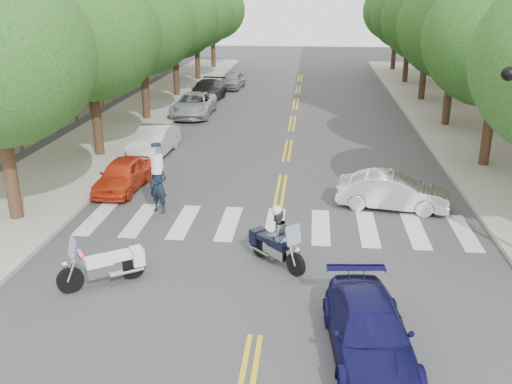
# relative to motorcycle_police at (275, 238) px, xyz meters

# --- Properties ---
(ground) EXTENTS (140.00, 140.00, 0.00)m
(ground) POSITION_rel_motorcycle_police_xyz_m (-0.21, -3.66, -0.81)
(ground) COLOR #38383A
(ground) RESTS_ON ground
(sidewalk_left) EXTENTS (5.00, 60.00, 0.15)m
(sidewalk_left) POSITION_rel_motorcycle_police_xyz_m (-9.71, 18.34, -0.74)
(sidewalk_left) COLOR #9E9991
(sidewalk_left) RESTS_ON ground
(sidewalk_right) EXTENTS (5.00, 60.00, 0.15)m
(sidewalk_right) POSITION_rel_motorcycle_police_xyz_m (9.29, 18.34, -0.74)
(sidewalk_right) COLOR #9E9991
(sidewalk_right) RESTS_ON ground
(tree_l_1) EXTENTS (6.40, 6.40, 8.45)m
(tree_l_1) POSITION_rel_motorcycle_police_xyz_m (-9.01, 10.34, 4.74)
(tree_l_1) COLOR #382316
(tree_l_1) RESTS_ON ground
(tree_l_2) EXTENTS (6.40, 6.40, 8.45)m
(tree_l_2) POSITION_rel_motorcycle_police_xyz_m (-9.01, 18.34, 4.74)
(tree_l_2) COLOR #382316
(tree_l_2) RESTS_ON ground
(tree_l_3) EXTENTS (6.40, 6.40, 8.45)m
(tree_l_3) POSITION_rel_motorcycle_police_xyz_m (-9.01, 26.34, 4.74)
(tree_l_3) COLOR #382316
(tree_l_3) RESTS_ON ground
(tree_l_4) EXTENTS (6.40, 6.40, 8.45)m
(tree_l_4) POSITION_rel_motorcycle_police_xyz_m (-9.01, 34.34, 4.74)
(tree_l_4) COLOR #382316
(tree_l_4) RESTS_ON ground
(tree_l_5) EXTENTS (6.40, 6.40, 8.45)m
(tree_l_5) POSITION_rel_motorcycle_police_xyz_m (-9.01, 42.34, 4.74)
(tree_l_5) COLOR #382316
(tree_l_5) RESTS_ON ground
(tree_r_1) EXTENTS (6.40, 6.40, 8.45)m
(tree_r_1) POSITION_rel_motorcycle_police_xyz_m (8.59, 10.34, 4.74)
(tree_r_1) COLOR #382316
(tree_r_1) RESTS_ON ground
(tree_r_2) EXTENTS (6.40, 6.40, 8.45)m
(tree_r_2) POSITION_rel_motorcycle_police_xyz_m (8.59, 18.34, 4.74)
(tree_r_2) COLOR #382316
(tree_r_2) RESTS_ON ground
(tree_r_3) EXTENTS (6.40, 6.40, 8.45)m
(tree_r_3) POSITION_rel_motorcycle_police_xyz_m (8.59, 26.34, 4.74)
(tree_r_3) COLOR #382316
(tree_r_3) RESTS_ON ground
(tree_r_4) EXTENTS (6.40, 6.40, 8.45)m
(tree_r_4) POSITION_rel_motorcycle_police_xyz_m (8.59, 34.34, 4.74)
(tree_r_4) COLOR #382316
(tree_r_4) RESTS_ON ground
(tree_r_5) EXTENTS (6.40, 6.40, 8.45)m
(tree_r_5) POSITION_rel_motorcycle_police_xyz_m (8.59, 42.34, 4.74)
(tree_r_5) COLOR #382316
(tree_r_5) RESTS_ON ground
(motorcycle_police) EXTENTS (1.72, 1.79, 1.82)m
(motorcycle_police) POSITION_rel_motorcycle_police_xyz_m (0.00, 0.00, 0.00)
(motorcycle_police) COLOR black
(motorcycle_police) RESTS_ON ground
(motorcycle_parked) EXTENTS (2.08, 1.55, 1.52)m
(motorcycle_parked) POSITION_rel_motorcycle_police_xyz_m (-4.36, -1.57, -0.28)
(motorcycle_parked) COLOR black
(motorcycle_parked) RESTS_ON ground
(officer_standing) EXTENTS (0.87, 0.74, 2.02)m
(officer_standing) POSITION_rel_motorcycle_police_xyz_m (-4.37, 3.67, 0.20)
(officer_standing) COLOR black
(officer_standing) RESTS_ON ground
(convertible) EXTENTS (4.11, 2.00, 1.30)m
(convertible) POSITION_rel_motorcycle_police_xyz_m (3.90, 4.84, -0.16)
(convertible) COLOR silver
(convertible) RESTS_ON ground
(sedan_blue) EXTENTS (2.07, 4.30, 1.21)m
(sedan_blue) POSITION_rel_motorcycle_police_xyz_m (2.29, -4.16, -0.21)
(sedan_blue) COLOR #111045
(sedan_blue) RESTS_ON ground
(parked_car_a) EXTENTS (1.64, 3.74, 1.26)m
(parked_car_a) POSITION_rel_motorcycle_police_xyz_m (-6.40, 5.84, -0.18)
(parked_car_a) COLOR red
(parked_car_a) RESTS_ON ground
(parked_car_b) EXTENTS (1.67, 4.24, 1.37)m
(parked_car_b) POSITION_rel_motorcycle_police_xyz_m (-6.51, 10.84, -0.12)
(parked_car_b) COLOR silver
(parked_car_b) RESTS_ON ground
(parked_car_c) EXTENTS (2.40, 5.08, 1.40)m
(parked_car_c) POSITION_rel_motorcycle_police_xyz_m (-6.42, 19.84, -0.11)
(parked_car_c) COLOR #ADB0B5
(parked_car_c) RESTS_ON ground
(parked_car_d) EXTENTS (2.41, 5.10, 1.44)m
(parked_car_d) POSITION_rel_motorcycle_police_xyz_m (-6.51, 24.84, -0.09)
(parked_car_d) COLOR black
(parked_car_d) RESTS_ON ground
(parked_car_e) EXTENTS (1.87, 3.94, 1.30)m
(parked_car_e) POSITION_rel_motorcycle_police_xyz_m (-5.41, 30.34, -0.16)
(parked_car_e) COLOR gray
(parked_car_e) RESTS_ON ground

